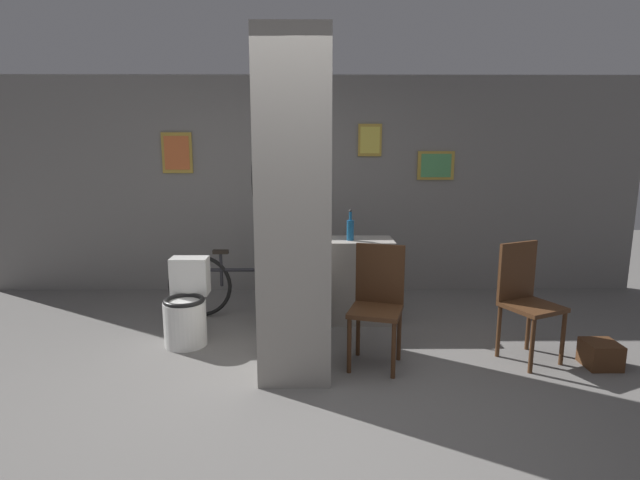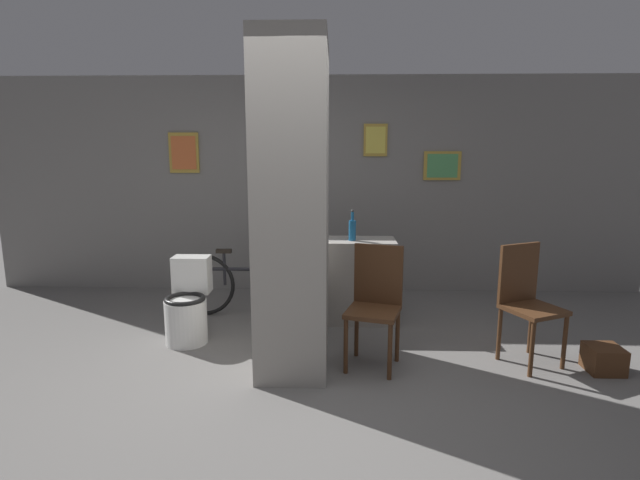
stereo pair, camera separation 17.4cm
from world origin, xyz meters
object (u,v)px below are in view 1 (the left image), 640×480
at_px(chair_by_doorway, 525,296).
at_px(bicycle, 244,285).
at_px(chair_near_pillar, 377,300).
at_px(bottle_tall, 350,229).
at_px(toilet, 186,309).

bearing_deg(chair_by_doorway, bicycle, 132.15).
height_order(chair_near_pillar, bottle_tall, bottle_tall).
distance_m(toilet, chair_by_doorway, 2.98).
bearing_deg(chair_near_pillar, chair_by_doorway, 20.51).
relative_size(chair_near_pillar, bottle_tall, 3.16).
bearing_deg(toilet, chair_near_pillar, -14.91).
bearing_deg(chair_near_pillar, toilet, -178.60).
height_order(toilet, chair_near_pillar, chair_near_pillar).
xyz_separation_m(toilet, bicycle, (0.43, 0.69, 0.03)).
height_order(bicycle, bottle_tall, bottle_tall).
height_order(chair_by_doorway, bicycle, chair_by_doorway).
bearing_deg(bicycle, bottle_tall, -7.71).
distance_m(toilet, bottle_tall, 1.75).
bearing_deg(toilet, chair_by_doorway, -6.91).
xyz_separation_m(chair_near_pillar, chair_by_doorway, (1.26, 0.09, 0.00)).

